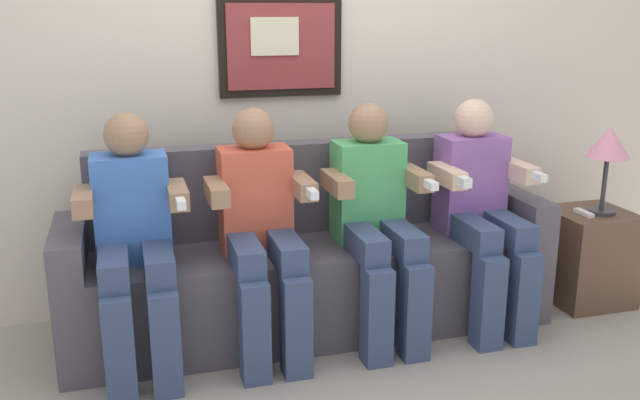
{
  "coord_description": "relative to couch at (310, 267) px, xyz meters",
  "views": [
    {
      "loc": [
        -0.83,
        -2.73,
        1.53
      ],
      "look_at": [
        0.0,
        0.15,
        0.7
      ],
      "focal_mm": 38.75,
      "sensor_mm": 36.0,
      "label": 1
    }
  ],
  "objects": [
    {
      "name": "table_lamp",
      "position": [
        1.54,
        -0.14,
        0.55
      ],
      "size": [
        0.22,
        0.22,
        0.46
      ],
      "color": "#333338",
      "rests_on": "side_table_right"
    },
    {
      "name": "person_right_center",
      "position": [
        0.27,
        -0.17,
        0.29
      ],
      "size": [
        0.46,
        0.56,
        1.11
      ],
      "color": "#4CB266",
      "rests_on": "ground_plane"
    },
    {
      "name": "side_table_right",
      "position": [
        1.52,
        -0.11,
        -0.06
      ],
      "size": [
        0.4,
        0.4,
        0.5
      ],
      "color": "brown",
      "rests_on": "ground_plane"
    },
    {
      "name": "couch",
      "position": [
        0.0,
        0.0,
        0.0
      ],
      "size": [
        2.33,
        0.58,
        0.9
      ],
      "color": "#514C56",
      "rests_on": "ground_plane"
    },
    {
      "name": "person_left_center",
      "position": [
        -0.27,
        -0.17,
        0.29
      ],
      "size": [
        0.46,
        0.56,
        1.11
      ],
      "color": "#D8593F",
      "rests_on": "ground_plane"
    },
    {
      "name": "back_wall_assembly",
      "position": [
        -0.0,
        0.44,
        0.99
      ],
      "size": [
        4.73,
        0.1,
        2.6
      ],
      "color": "beige",
      "rests_on": "ground_plane"
    },
    {
      "name": "spare_remote_on_table",
      "position": [
        1.44,
        -0.14,
        0.2
      ],
      "size": [
        0.04,
        0.13,
        0.02
      ],
      "primitive_type": "cube",
      "color": "white",
      "rests_on": "side_table_right"
    },
    {
      "name": "person_rightmost",
      "position": [
        0.82,
        -0.17,
        0.29
      ],
      "size": [
        0.46,
        0.56,
        1.11
      ],
      "color": "#8C59A5",
      "rests_on": "ground_plane"
    },
    {
      "name": "ground_plane",
      "position": [
        0.0,
        -0.33,
        -0.31
      ],
      "size": [
        6.15,
        6.15,
        0.0
      ],
      "primitive_type": "plane",
      "color": "#9E9384"
    },
    {
      "name": "person_leftmost",
      "position": [
        -0.82,
        -0.17,
        0.29
      ],
      "size": [
        0.46,
        0.56,
        1.11
      ],
      "color": "#3F72CC",
      "rests_on": "ground_plane"
    }
  ]
}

